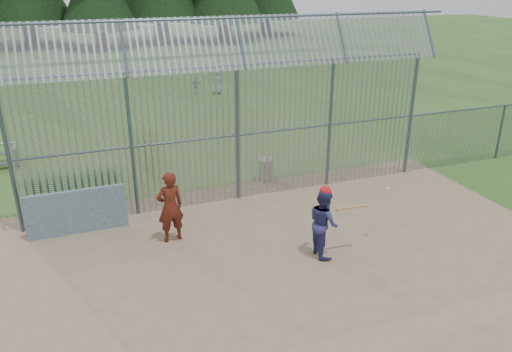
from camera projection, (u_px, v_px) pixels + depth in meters
name	position (u px, v px, depth m)	size (l,w,h in m)	color
ground	(285.00, 255.00, 12.07)	(120.00, 120.00, 0.00)	#2D511E
dirt_infield	(294.00, 265.00, 11.63)	(14.00, 10.00, 0.02)	#756047
dugout_wall	(77.00, 212.00, 12.84)	(2.50, 0.12, 1.20)	#38566B
batter	(324.00, 223.00, 11.77)	(0.81, 0.63, 1.67)	navy
onlooker	(170.00, 207.00, 12.37)	(0.68, 0.44, 1.85)	maroon
bg_kid_standing	(217.00, 82.00, 27.93)	(0.68, 0.44, 1.39)	slate
bg_kid_seated	(197.00, 86.00, 27.92)	(0.58, 0.24, 0.99)	slate
batting_gear	(332.00, 194.00, 11.53)	(1.95, 0.35, 0.63)	red
trash_can	(266.00, 169.00, 16.29)	(0.56, 0.56, 0.82)	gray
backstop_fence	(296.00, 118.00, 14.75)	(20.09, 0.81, 5.30)	#47566B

